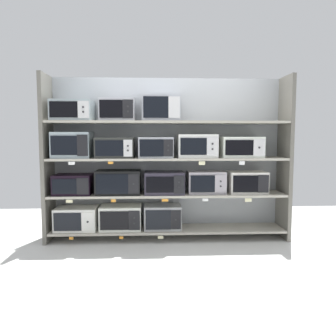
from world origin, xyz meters
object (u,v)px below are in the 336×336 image
(microwave_11, at_px, (197,146))
(microwave_13, at_px, (73,111))
(microwave_1, at_px, (121,217))
(microwave_5, at_px, (164,183))
(microwave_4, at_px, (118,182))
(microwave_12, at_px, (241,147))
(microwave_10, at_px, (156,147))
(microwave_6, at_px, (206,182))
(microwave_0, at_px, (77,218))
(microwave_14, at_px, (118,110))
(microwave_9, at_px, (115,148))
(microwave_2, at_px, (163,217))
(microwave_8, at_px, (73,145))
(microwave_3, at_px, (74,184))
(microwave_15, at_px, (161,109))
(microwave_7, at_px, (247,182))

(microwave_11, relative_size, microwave_13, 1.00)
(microwave_1, height_order, microwave_13, microwave_13)
(microwave_11, bearing_deg, microwave_5, -180.00)
(microwave_4, bearing_deg, microwave_12, 0.02)
(microwave_10, bearing_deg, microwave_6, 0.02)
(microwave_0, height_order, microwave_10, microwave_10)
(microwave_4, xyz_separation_m, microwave_14, (0.00, 0.00, 0.94))
(microwave_5, relative_size, microwave_10, 1.15)
(microwave_9, distance_m, microwave_12, 1.67)
(microwave_0, xyz_separation_m, microwave_1, (0.59, 0.00, 0.01))
(microwave_2, bearing_deg, microwave_8, 179.98)
(microwave_0, height_order, microwave_2, microwave_2)
(microwave_1, xyz_separation_m, microwave_14, (-0.03, -0.00, 1.42))
(microwave_1, xyz_separation_m, microwave_11, (1.02, 0.00, 0.95))
(microwave_6, xyz_separation_m, microwave_9, (-1.21, -0.00, 0.46))
(microwave_6, bearing_deg, microwave_9, -180.00)
(microwave_6, height_order, microwave_12, microwave_12)
(microwave_5, bearing_deg, microwave_12, 0.00)
(microwave_6, bearing_deg, microwave_14, -180.00)
(microwave_3, height_order, microwave_8, microwave_8)
(microwave_3, bearing_deg, microwave_0, -0.42)
(microwave_11, relative_size, microwave_15, 1.05)
(microwave_2, xyz_separation_m, microwave_4, (-0.59, -0.00, 0.48))
(microwave_0, bearing_deg, microwave_7, 0.00)
(microwave_14, bearing_deg, microwave_15, -0.01)
(microwave_9, distance_m, microwave_11, 1.08)
(microwave_0, height_order, microwave_4, microwave_4)
(microwave_6, relative_size, microwave_15, 1.02)
(microwave_8, distance_m, microwave_10, 1.09)
(microwave_7, distance_m, microwave_12, 0.48)
(microwave_7, relative_size, microwave_9, 1.02)
(microwave_0, bearing_deg, microwave_5, 0.01)
(microwave_10, distance_m, microwave_14, 0.70)
(microwave_9, xyz_separation_m, microwave_11, (1.08, 0.00, 0.02))
(microwave_12, bearing_deg, microwave_4, -179.98)
(microwave_1, distance_m, microwave_10, 1.05)
(microwave_3, relative_size, microwave_11, 0.95)
(microwave_7, xyz_separation_m, microwave_8, (-2.32, 0.00, 0.50))
(microwave_4, bearing_deg, microwave_0, 179.98)
(microwave_15, bearing_deg, microwave_1, 179.99)
(microwave_5, relative_size, microwave_14, 1.17)
(microwave_2, height_order, microwave_7, microwave_7)
(microwave_4, relative_size, microwave_11, 1.13)
(microwave_10, bearing_deg, microwave_13, 179.99)
(microwave_3, height_order, microwave_11, microwave_11)
(microwave_10, bearing_deg, microwave_3, 179.98)
(microwave_1, distance_m, microwave_4, 0.48)
(microwave_5, relative_size, microwave_13, 1.01)
(microwave_0, distance_m, microwave_4, 0.74)
(microwave_3, distance_m, microwave_5, 1.20)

